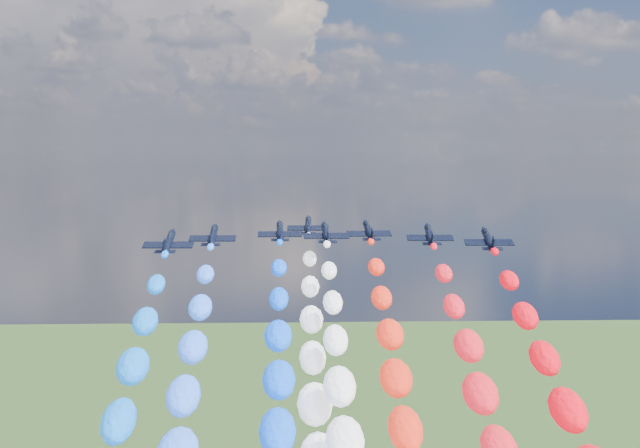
{
  "coord_description": "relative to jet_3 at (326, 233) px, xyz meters",
  "views": [
    {
      "loc": [
        -5.24,
        -141.07,
        112.97
      ],
      "look_at": [
        0.0,
        4.0,
        99.87
      ],
      "focal_mm": 47.52,
      "sensor_mm": 36.0,
      "label": 1
    }
  ],
  "objects": [
    {
      "name": "jet_7",
      "position": [
        26.34,
        -11.16,
        0.0
      ],
      "size": [
        8.41,
        11.22,
        5.53
      ],
      "primitive_type": null,
      "rotation": [
        0.31,
        0.0,
        -0.04
      ],
      "color": "black"
    },
    {
      "name": "jet_6",
      "position": [
        17.82,
        -3.76,
        0.0
      ],
      "size": [
        8.49,
        11.28,
        5.53
      ],
      "primitive_type": null,
      "rotation": [
        0.31,
        0.0,
        -0.05
      ],
      "color": "black"
    },
    {
      "name": "jet_2",
      "position": [
        -8.16,
        3.26,
        0.0
      ],
      "size": [
        8.22,
        11.09,
        5.53
      ],
      "primitive_type": null,
      "rotation": [
        0.31,
        0.0,
        0.02
      ],
      "color": "black"
    },
    {
      "name": "jet_5",
      "position": [
        7.94,
        3.69,
        0.0
      ],
      "size": [
        8.68,
        11.41,
        5.53
      ],
      "primitive_type": null,
      "rotation": [
        0.31,
        0.0,
        0.07
      ],
      "color": "black"
    },
    {
      "name": "jet_4",
      "position": [
        -2.85,
        14.74,
        0.0
      ],
      "size": [
        8.51,
        11.3,
        5.53
      ],
      "primitive_type": null,
      "rotation": [
        0.31,
        0.0,
        -0.05
      ],
      "color": "black"
    },
    {
      "name": "jet_3",
      "position": [
        0.0,
        0.0,
        0.0
      ],
      "size": [
        8.43,
        11.24,
        5.53
      ],
      "primitive_type": null,
      "rotation": [
        0.31,
        0.0,
        0.04
      ],
      "color": "black"
    },
    {
      "name": "jet_0",
      "position": [
        -25.82,
        -13.03,
        0.0
      ],
      "size": [
        8.35,
        11.18,
        5.53
      ],
      "primitive_type": null,
      "rotation": [
        0.31,
        0.0,
        -0.03
      ],
      "color": "black"
    },
    {
      "name": "jet_1",
      "position": [
        -19.62,
        -3.44,
        0.0
      ],
      "size": [
        8.19,
        11.06,
        5.53
      ],
      "primitive_type": null,
      "rotation": [
        0.31,
        0.0,
        -0.02
      ],
      "color": "black"
    }
  ]
}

